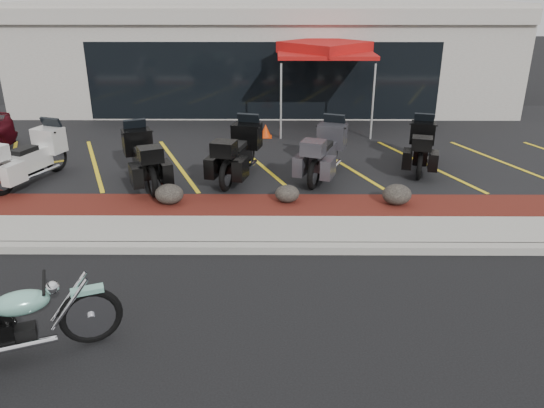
{
  "coord_description": "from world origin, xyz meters",
  "views": [
    {
      "loc": [
        0.4,
        -7.79,
        4.57
      ],
      "look_at": [
        0.35,
        1.2,
        0.83
      ],
      "focal_mm": 35.0,
      "sensor_mm": 36.0,
      "label": 1
    }
  ],
  "objects_px": {
    "hero_cruiser": "(90,308)",
    "popup_canopy": "(325,50)",
    "traffic_cone": "(266,131)",
    "touring_white": "(54,145)"
  },
  "relations": [
    {
      "from": "traffic_cone",
      "to": "popup_canopy",
      "type": "bearing_deg",
      "value": 32.35
    },
    {
      "from": "touring_white",
      "to": "popup_canopy",
      "type": "height_order",
      "value": "popup_canopy"
    },
    {
      "from": "touring_white",
      "to": "popup_canopy",
      "type": "xyz_separation_m",
      "value": [
        7.1,
        4.51,
        1.81
      ]
    },
    {
      "from": "hero_cruiser",
      "to": "touring_white",
      "type": "relative_size",
      "value": 1.31
    },
    {
      "from": "popup_canopy",
      "to": "traffic_cone",
      "type": "bearing_deg",
      "value": -124.48
    },
    {
      "from": "hero_cruiser",
      "to": "touring_white",
      "type": "distance_m",
      "value": 7.43
    },
    {
      "from": "traffic_cone",
      "to": "popup_canopy",
      "type": "relative_size",
      "value": 0.1
    },
    {
      "from": "traffic_cone",
      "to": "popup_canopy",
      "type": "height_order",
      "value": "popup_canopy"
    },
    {
      "from": "hero_cruiser",
      "to": "popup_canopy",
      "type": "distance_m",
      "value": 12.16
    },
    {
      "from": "touring_white",
      "to": "traffic_cone",
      "type": "bearing_deg",
      "value": -37.83
    }
  ]
}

